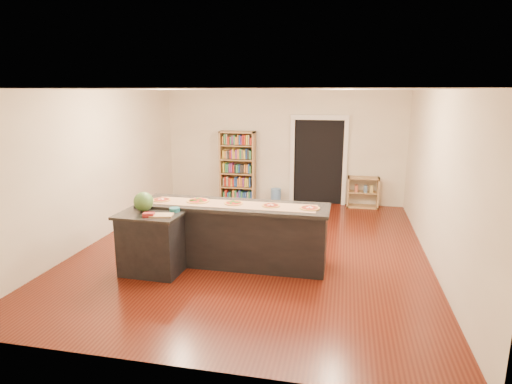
% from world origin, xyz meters
% --- Properties ---
extents(room, '(6.00, 7.00, 2.80)m').
position_xyz_m(room, '(0.00, 0.00, 1.40)').
color(room, '#ECE3C7').
rests_on(room, ground).
extents(doorway, '(1.40, 0.09, 2.21)m').
position_xyz_m(doorway, '(0.90, 3.46, 1.20)').
color(doorway, black).
rests_on(doorway, room).
extents(kitchen_island, '(3.06, 0.83, 1.01)m').
position_xyz_m(kitchen_island, '(-0.18, -0.73, 0.51)').
color(kitchen_island, black).
rests_on(kitchen_island, ground).
extents(side_counter, '(0.97, 0.71, 0.96)m').
position_xyz_m(side_counter, '(-1.33, -1.35, 0.49)').
color(side_counter, black).
rests_on(side_counter, ground).
extents(bookshelf, '(0.90, 0.32, 1.79)m').
position_xyz_m(bookshelf, '(-1.13, 3.29, 0.90)').
color(bookshelf, '#AA8552').
rests_on(bookshelf, ground).
extents(low_shelf, '(0.75, 0.32, 0.75)m').
position_xyz_m(low_shelf, '(2.01, 3.29, 0.37)').
color(low_shelf, '#AA8552').
rests_on(low_shelf, ground).
extents(waste_bin, '(0.26, 0.26, 0.37)m').
position_xyz_m(waste_bin, '(-0.12, 3.24, 0.19)').
color(waste_bin, '#588AC6').
rests_on(waste_bin, ground).
extents(kraft_paper, '(2.66, 0.49, 0.00)m').
position_xyz_m(kraft_paper, '(-0.18, -0.76, 1.01)').
color(kraft_paper, '#A07452').
rests_on(kraft_paper, kitchen_island).
extents(watermelon, '(0.30, 0.30, 0.30)m').
position_xyz_m(watermelon, '(-1.47, -1.26, 1.11)').
color(watermelon, '#144214').
rests_on(watermelon, side_counter).
extents(cutting_board, '(0.37, 0.28, 0.02)m').
position_xyz_m(cutting_board, '(-1.09, -1.45, 0.98)').
color(cutting_board, tan).
rests_on(cutting_board, side_counter).
extents(package_red, '(0.18, 0.15, 0.06)m').
position_xyz_m(package_red, '(-1.26, -1.52, 0.99)').
color(package_red, maroon).
rests_on(package_red, side_counter).
extents(package_teal, '(0.16, 0.16, 0.06)m').
position_xyz_m(package_teal, '(-0.99, -1.19, 0.99)').
color(package_teal, '#195966').
rests_on(package_teal, side_counter).
extents(pizza_a, '(0.30, 0.30, 0.02)m').
position_xyz_m(pizza_a, '(-1.40, -0.75, 1.02)').
color(pizza_a, '#BD8A48').
rests_on(pizza_a, kitchen_island).
extents(pizza_b, '(0.35, 0.35, 0.02)m').
position_xyz_m(pizza_b, '(-0.79, -0.70, 1.02)').
color(pizza_b, '#BD8A48').
rests_on(pizza_b, kitchen_island).
extents(pizza_c, '(0.31, 0.31, 0.02)m').
position_xyz_m(pizza_c, '(-0.18, -0.71, 1.02)').
color(pizza_c, '#BD8A48').
rests_on(pizza_c, kitchen_island).
extents(pizza_d, '(0.30, 0.30, 0.02)m').
position_xyz_m(pizza_d, '(0.44, -0.74, 1.02)').
color(pizza_d, '#BD8A48').
rests_on(pizza_d, kitchen_island).
extents(pizza_e, '(0.32, 0.32, 0.02)m').
position_xyz_m(pizza_e, '(1.05, -0.76, 1.02)').
color(pizza_e, '#BD8A48').
rests_on(pizza_e, kitchen_island).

